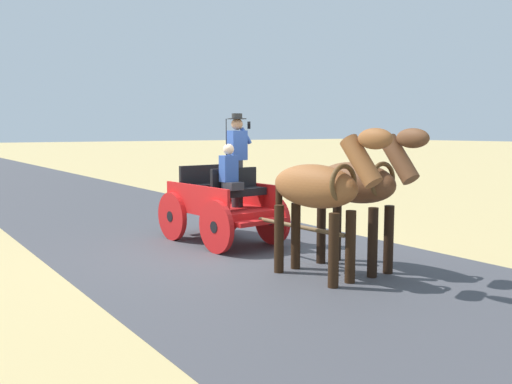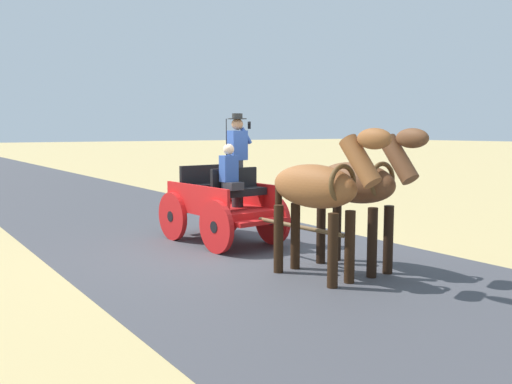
{
  "view_description": "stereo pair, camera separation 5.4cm",
  "coord_description": "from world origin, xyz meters",
  "views": [
    {
      "loc": [
        5.16,
        8.19,
        2.18
      ],
      "look_at": [
        -0.3,
        0.31,
        1.1
      ],
      "focal_mm": 38.37,
      "sensor_mm": 36.0,
      "label": 1
    },
    {
      "loc": [
        5.11,
        8.22,
        2.18
      ],
      "look_at": [
        -0.3,
        0.31,
        1.1
      ],
      "focal_mm": 38.37,
      "sensor_mm": 36.0,
      "label": 2
    }
  ],
  "objects": [
    {
      "name": "ground_plane",
      "position": [
        0.0,
        0.0,
        0.0
      ],
      "size": [
        200.0,
        200.0,
        0.0
      ],
      "primitive_type": "plane",
      "color": "tan"
    },
    {
      "name": "road_surface",
      "position": [
        0.0,
        0.0,
        0.0
      ],
      "size": [
        5.99,
        160.0,
        0.01
      ],
      "primitive_type": "cube",
      "color": "#424247",
      "rests_on": "ground"
    },
    {
      "name": "horse_drawn_carriage",
      "position": [
        -0.31,
        -0.8,
        0.82
      ],
      "size": [
        1.58,
        4.52,
        2.5
      ],
      "color": "red",
      "rests_on": "ground"
    },
    {
      "name": "horse_near_side",
      "position": [
        -0.96,
        2.19,
        1.32
      ],
      "size": [
        0.63,
        2.13,
        2.21
      ],
      "color": "brown",
      "rests_on": "ground"
    },
    {
      "name": "horse_off_side",
      "position": [
        -0.08,
        2.25,
        1.32
      ],
      "size": [
        0.74,
        2.14,
        2.21
      ],
      "color": "brown",
      "rests_on": "ground"
    }
  ]
}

